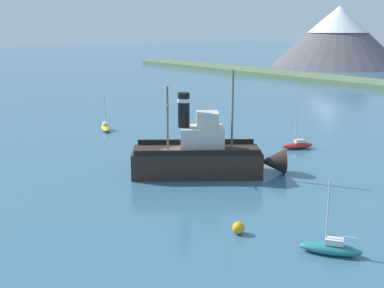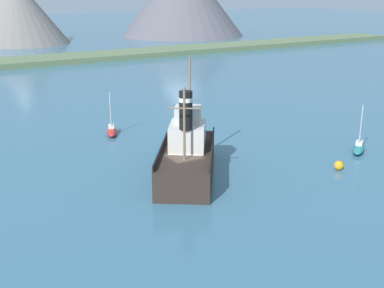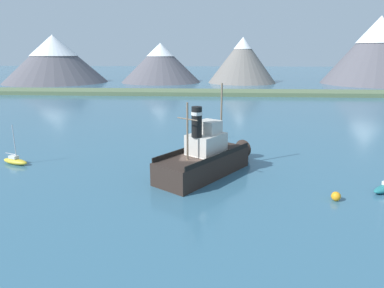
{
  "view_description": "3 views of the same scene",
  "coord_description": "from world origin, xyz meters",
  "px_view_note": "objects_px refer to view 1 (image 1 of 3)",
  "views": [
    {
      "loc": [
        35.59,
        -25.74,
        13.72
      ],
      "look_at": [
        1.27,
        0.65,
        3.08
      ],
      "focal_mm": 45.0,
      "sensor_mm": 36.0,
      "label": 1
    },
    {
      "loc": [
        -19.42,
        -32.36,
        15.6
      ],
      "look_at": [
        1.14,
        0.47,
        3.14
      ],
      "focal_mm": 45.0,
      "sensor_mm": 36.0,
      "label": 2
    },
    {
      "loc": [
        2.05,
        -34.61,
        13.24
      ],
      "look_at": [
        -0.24,
        3.73,
        2.89
      ],
      "focal_mm": 32.0,
      "sensor_mm": 36.0,
      "label": 3
    }
  ],
  "objects_px": {
    "sailboat_red": "(298,145)",
    "sailboat_teal": "(331,248)",
    "old_tugboat": "(203,156)",
    "mooring_buoy": "(238,228)",
    "sailboat_yellow": "(106,127)"
  },
  "relations": [
    {
      "from": "sailboat_red",
      "to": "sailboat_teal",
      "type": "bearing_deg",
      "value": -45.36
    },
    {
      "from": "sailboat_teal",
      "to": "sailboat_red",
      "type": "bearing_deg",
      "value": 134.64
    },
    {
      "from": "sailboat_teal",
      "to": "sailboat_red",
      "type": "relative_size",
      "value": 1.0
    },
    {
      "from": "old_tugboat",
      "to": "mooring_buoy",
      "type": "bearing_deg",
      "value": -28.8
    },
    {
      "from": "mooring_buoy",
      "to": "sailboat_teal",
      "type": "bearing_deg",
      "value": 23.55
    },
    {
      "from": "sailboat_teal",
      "to": "mooring_buoy",
      "type": "relative_size",
      "value": 5.71
    },
    {
      "from": "mooring_buoy",
      "to": "sailboat_red",
      "type": "bearing_deg",
      "value": 121.32
    },
    {
      "from": "sailboat_yellow",
      "to": "mooring_buoy",
      "type": "xyz_separation_m",
      "value": [
        35.38,
        -8.51,
        0.0
      ]
    },
    {
      "from": "sailboat_teal",
      "to": "mooring_buoy",
      "type": "xyz_separation_m",
      "value": [
        -5.67,
        -2.47,
        0.0
      ]
    },
    {
      "from": "sailboat_teal",
      "to": "sailboat_red",
      "type": "xyz_separation_m",
      "value": [
        -18.69,
        18.93,
        0.0
      ]
    },
    {
      "from": "sailboat_teal",
      "to": "mooring_buoy",
      "type": "distance_m",
      "value": 6.19
    },
    {
      "from": "sailboat_red",
      "to": "mooring_buoy",
      "type": "bearing_deg",
      "value": -58.68
    },
    {
      "from": "sailboat_teal",
      "to": "sailboat_red",
      "type": "distance_m",
      "value": 26.6
    },
    {
      "from": "old_tugboat",
      "to": "sailboat_red",
      "type": "height_order",
      "value": "old_tugboat"
    },
    {
      "from": "sailboat_teal",
      "to": "old_tugboat",
      "type": "bearing_deg",
      "value": 166.85
    }
  ]
}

